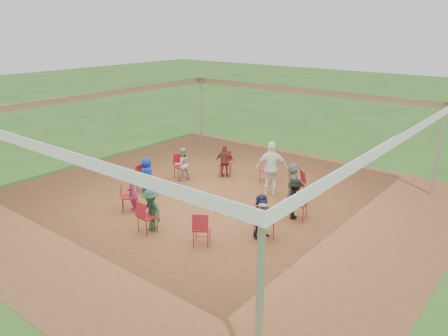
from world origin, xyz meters
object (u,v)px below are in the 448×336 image
Objects in this scene: chair_5 at (144,178)px; person_seated_5 at (132,192)px; chair_8 at (202,228)px; standing_person at (272,168)px; chair_6 at (129,197)px; person_seated_1 at (293,180)px; chair_1 at (297,184)px; cable_coil at (219,210)px; person_seated_4 at (147,175)px; chair_2 at (267,170)px; chair_3 at (225,164)px; chair_0 at (299,204)px; person_seated_6 at (151,210)px; chair_9 at (264,223)px; person_seated_7 at (261,216)px; laptop at (290,199)px; chair_4 at (181,167)px; person_seated_3 at (182,164)px; chair_7 at (147,217)px; person_seated_2 at (225,161)px; person_seated_0 at (295,199)px.

chair_5 is 0.76× the size of person_seated_5.
standing_person reaches higher than chair_8.
standing_person is at bearing 95.90° from chair_6.
chair_1 is at bearing -90.00° from person_seated_1.
person_seated_1 is 2.62m from cable_coil.
person_seated_4 is at bearing 157.85° from chair_6.
chair_5 is 0.19m from person_seated_4.
chair_2 is at bearing 94.25° from cable_coil.
cable_coil is at bearing 81.08° from person_seated_4.
chair_3 is at bearing 126.00° from chair_6.
chair_0 is 4.13m from person_seated_6.
person_seated_7 reaches higher than chair_9.
chair_5 is 2.97m from cable_coil.
laptop reaches higher than cable_coil.
person_seated_4 and person_seated_6 have the same top height.
chair_5 is at bearing 18.00° from chair_4.
chair_6 is 4.22m from chair_9.
chair_5 is at bearing 108.44° from person_seated_7.
chair_1 is 3.00m from person_seated_7.
chair_2 is 1.00× the size of chair_4.
cable_coil is at bearing 86.75° from chair_4.
chair_3 is at bearing 124.83° from cable_coil.
chair_8 is 2.91m from laptop.
person_seated_3 is (0.22, 1.56, 0.15)m from chair_5.
person_seated_5 reaches higher than chair_7.
person_seated_2 is at bearing 157.85° from chair_4.
chair_7 is 3.07m from chair_9.
person_seated_5 reaches higher than chair_6.
chair_9 is at bearing 18.00° from chair_8.
person_seated_4 is at bearing 90.00° from laptop.
chair_7 is (-2.71, -3.23, 0.00)m from chair_0.
person_seated_7 is at bearing 90.00° from chair_4.
chair_1 is 1.00× the size of chair_2.
chair_7 is 4.13m from person_seated_0.
chair_6 is (0.74, -2.97, 0.00)m from chair_4.
chair_9 is 3.00m from person_seated_1.
person_seated_0 is 0.67× the size of standing_person.
chair_1 is 4.22m from chair_8.
person_seated_4 is (-4.83, -1.21, 0.00)m from person_seated_0.
chair_0 and chair_2 have the same top height.
person_seated_0 is at bearing 90.00° from chair_5.
chair_1 and chair_9 have the same top height.
chair_8 reaches higher than laptop.
person_seated_0 reaches higher than chair_5.
standing_person is (2.19, -0.34, 0.29)m from person_seated_2.
person_seated_5 is at bearing 54.00° from person_seated_2.
cable_coil is at bearing 81.44° from chair_5.
chair_3 is 1.00× the size of chair_7.
chair_7 is 4.13m from person_seated_3.
chair_7 is 1.00× the size of chair_9.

